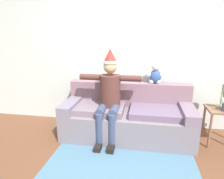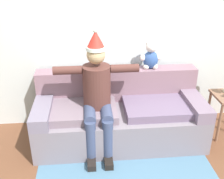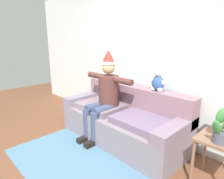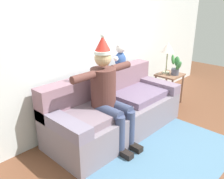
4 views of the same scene
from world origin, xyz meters
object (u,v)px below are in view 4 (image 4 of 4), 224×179
at_px(teddy_bear, 121,56).
at_px(side_table, 169,80).
at_px(couch, 114,110).
at_px(table_lamp, 168,49).
at_px(potted_plant, 176,66).
at_px(person_seated, 108,91).

height_order(teddy_bear, side_table, teddy_bear).
bearing_deg(couch, teddy_bear, 31.67).
distance_m(teddy_bear, table_lamp, 1.06).
bearing_deg(potted_plant, person_seated, -179.28).
xyz_separation_m(teddy_bear, side_table, (1.04, -0.33, -0.57)).
distance_m(teddy_bear, side_table, 1.23).
relative_size(couch, side_table, 3.62).
relative_size(teddy_bear, side_table, 0.64).
distance_m(person_seated, teddy_bear, 0.90).
relative_size(side_table, table_lamp, 1.02).
distance_m(side_table, potted_plant, 0.30).
bearing_deg(person_seated, teddy_bear, 31.14).
bearing_deg(side_table, table_lamp, 97.44).
bearing_deg(person_seated, potted_plant, 0.72).
height_order(couch, side_table, couch).
bearing_deg(person_seated, side_table, 3.77).
height_order(couch, potted_plant, potted_plant).
relative_size(couch, person_seated, 1.41).
xyz_separation_m(person_seated, potted_plant, (1.79, 0.02, -0.02)).
bearing_deg(teddy_bear, table_lamp, -13.39).
bearing_deg(teddy_bear, couch, -148.33).
xyz_separation_m(teddy_bear, potted_plant, (1.06, -0.42, -0.29)).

